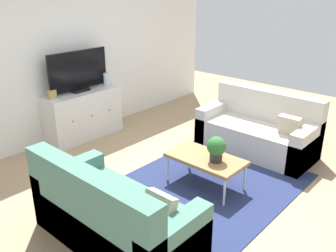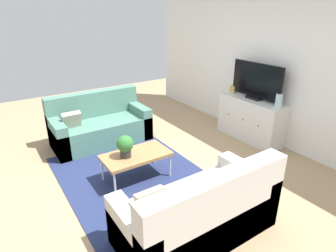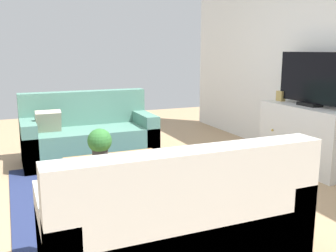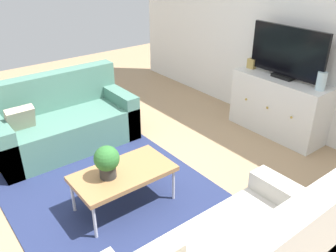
% 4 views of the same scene
% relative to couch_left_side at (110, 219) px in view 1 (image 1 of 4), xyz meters
% --- Properties ---
extents(ground_plane, '(10.00, 10.00, 0.00)m').
position_rel_couch_left_side_xyz_m(ground_plane, '(1.43, 0.10, -0.29)').
color(ground_plane, tan).
extents(wall_back, '(6.40, 0.12, 2.70)m').
position_rel_couch_left_side_xyz_m(wall_back, '(1.43, 2.65, 1.06)').
color(wall_back, white).
rests_on(wall_back, ground_plane).
extents(area_rug, '(2.50, 1.90, 0.01)m').
position_rel_couch_left_side_xyz_m(area_rug, '(1.43, -0.05, -0.29)').
color(area_rug, navy).
rests_on(area_rug, ground_plane).
extents(couch_left_side, '(0.80, 1.68, 0.88)m').
position_rel_couch_left_side_xyz_m(couch_left_side, '(0.00, 0.00, 0.00)').
color(couch_left_side, '#4C7A6B').
rests_on(couch_left_side, ground_plane).
extents(couch_right_side, '(0.80, 1.68, 0.88)m').
position_rel_couch_left_side_xyz_m(couch_right_side, '(2.87, 0.00, 0.00)').
color(couch_right_side, beige).
rests_on(couch_right_side, ground_plane).
extents(coffee_table, '(0.52, 0.93, 0.40)m').
position_rel_couch_left_side_xyz_m(coffee_table, '(1.49, -0.02, 0.07)').
color(coffee_table, '#A37547').
rests_on(coffee_table, ground_plane).
extents(potted_plant, '(0.23, 0.23, 0.31)m').
position_rel_couch_left_side_xyz_m(potted_plant, '(1.48, -0.17, 0.27)').
color(potted_plant, '#2D2D2D').
rests_on(potted_plant, coffee_table).
extents(tv_console, '(1.26, 0.47, 0.77)m').
position_rel_couch_left_side_xyz_m(tv_console, '(1.44, 2.37, 0.09)').
color(tv_console, silver).
rests_on(tv_console, ground_plane).
extents(flat_screen_tv, '(1.03, 0.16, 0.64)m').
position_rel_couch_left_side_xyz_m(flat_screen_tv, '(1.44, 2.39, 0.79)').
color(flat_screen_tv, black).
rests_on(flat_screen_tv, tv_console).
extents(glass_vase, '(0.11, 0.11, 0.21)m').
position_rel_couch_left_side_xyz_m(glass_vase, '(1.95, 2.37, 0.58)').
color(glass_vase, silver).
rests_on(glass_vase, tv_console).
extents(mantel_clock, '(0.11, 0.07, 0.13)m').
position_rel_couch_left_side_xyz_m(mantel_clock, '(0.93, 2.37, 0.54)').
color(mantel_clock, tan).
rests_on(mantel_clock, tv_console).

